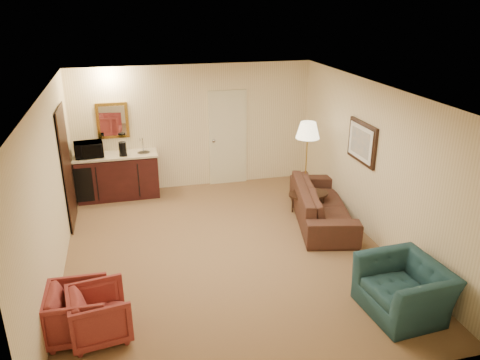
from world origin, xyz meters
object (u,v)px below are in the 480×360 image
object	(u,v)px
wetbar_cabinet	(118,176)
microwave	(88,148)
teal_armchair	(405,281)
coffee_maker	(123,149)
coffee_table	(308,204)
sofa	(322,198)
waste_bin	(152,188)
rose_chair_near	(78,310)
floor_lamp	(306,165)
rose_chair_far	(99,312)

from	to	relation	value
wetbar_cabinet	microwave	distance (m)	0.82
teal_armchair	coffee_maker	world-z (taller)	coffee_maker
coffee_table	microwave	size ratio (longest dim) A/B	1.41
sofa	microwave	size ratio (longest dim) A/B	4.26
sofa	waste_bin	distance (m)	3.54
wetbar_cabinet	rose_chair_near	distance (m)	4.27
floor_lamp	waste_bin	world-z (taller)	floor_lamp
coffee_table	microwave	bearing A→B (deg)	156.81
sofa	coffee_maker	size ratio (longest dim) A/B	8.30
rose_chair_far	waste_bin	world-z (taller)	rose_chair_far
sofa	waste_bin	size ratio (longest dim) A/B	7.21
waste_bin	microwave	world-z (taller)	microwave
wetbar_cabinet	coffee_table	bearing A→B (deg)	-26.50
wetbar_cabinet	floor_lamp	bearing A→B (deg)	-20.11
wetbar_cabinet	microwave	bearing A→B (deg)	-176.84
rose_chair_near	waste_bin	bearing A→B (deg)	-14.03
teal_armchair	waste_bin	size ratio (longest dim) A/B	3.34
coffee_table	coffee_maker	size ratio (longest dim) A/B	2.75
sofa	floor_lamp	xyz separation A→B (m)	(-0.06, 0.72, 0.40)
rose_chair_far	waste_bin	distance (m)	4.34
sofa	coffee_maker	bearing A→B (deg)	73.79
rose_chair_far	microwave	bearing A→B (deg)	-5.12
waste_bin	coffee_maker	distance (m)	1.03
wetbar_cabinet	microwave	xyz separation A→B (m)	(-0.50, -0.03, 0.64)
floor_lamp	waste_bin	size ratio (longest dim) A/B	5.32
wetbar_cabinet	coffee_table	xyz separation A→B (m)	(3.45, -1.72, -0.24)
waste_bin	microwave	bearing A→B (deg)	177.54
teal_armchair	coffee_maker	xyz separation A→B (m)	(-3.40, 4.66, 0.59)
wetbar_cabinet	sofa	world-z (taller)	wetbar_cabinet
wetbar_cabinet	rose_chair_near	world-z (taller)	wetbar_cabinet
wetbar_cabinet	floor_lamp	distance (m)	3.79
rose_chair_far	microwave	distance (m)	4.36
coffee_maker	waste_bin	bearing A→B (deg)	-14.95
floor_lamp	teal_armchair	bearing A→B (deg)	-89.91
sofa	teal_armchair	world-z (taller)	teal_armchair
coffee_table	waste_bin	distance (m)	3.25
floor_lamp	microwave	distance (m)	4.25
sofa	coffee_maker	distance (m)	3.99
wetbar_cabinet	waste_bin	xyz separation A→B (m)	(0.65, -0.08, -0.30)
microwave	waste_bin	bearing A→B (deg)	-8.81
floor_lamp	microwave	xyz separation A→B (m)	(-4.04, 1.27, 0.26)
wetbar_cabinet	floor_lamp	xyz separation A→B (m)	(3.54, -1.30, 0.39)
teal_armchair	rose_chair_far	distance (m)	3.83
teal_armchair	rose_chair_near	world-z (taller)	teal_armchair
coffee_table	wetbar_cabinet	bearing A→B (deg)	153.50
teal_armchair	floor_lamp	bearing A→B (deg)	175.47
microwave	rose_chair_far	bearing A→B (deg)	-93.02
teal_armchair	rose_chair_far	world-z (taller)	teal_armchair
floor_lamp	waste_bin	xyz separation A→B (m)	(-2.89, 1.22, -0.69)
coffee_maker	floor_lamp	bearing A→B (deg)	-38.32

